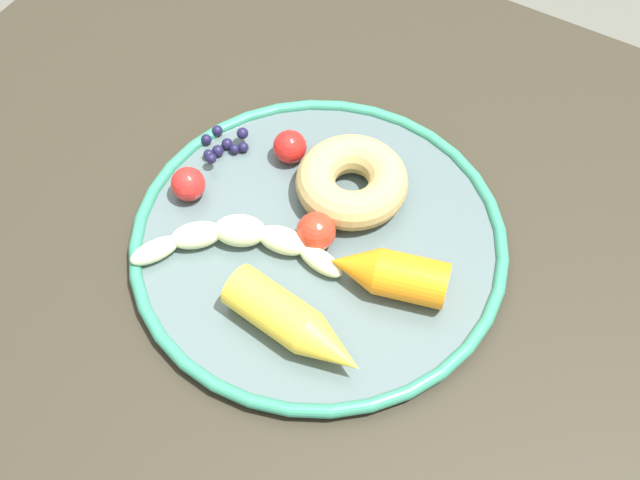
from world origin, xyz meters
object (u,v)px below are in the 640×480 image
(tomato_far, at_px, (290,147))
(carrot_orange, at_px, (388,273))
(blueberry_pile, at_px, (223,145))
(donut, at_px, (354,183))
(banana, at_px, (239,240))
(dining_table, at_px, (322,298))
(plate, at_px, (320,242))
(tomato_near, at_px, (319,233))
(carrot_yellow, at_px, (296,325))
(tomato_mid, at_px, (188,184))

(tomato_far, bearing_deg, carrot_orange, 151.45)
(carrot_orange, height_order, blueberry_pile, carrot_orange)
(donut, relative_size, tomato_far, 3.20)
(banana, xyz_separation_m, blueberry_pile, (0.08, -0.09, -0.00))
(dining_table, distance_m, plate, 0.11)
(banana, distance_m, donut, 0.12)
(banana, bearing_deg, tomato_far, -81.62)
(plate, xyz_separation_m, tomato_far, (0.08, -0.07, 0.02))
(banana, xyz_separation_m, tomato_far, (0.02, -0.12, 0.00))
(banana, bearing_deg, blueberry_pile, -48.63)
(plate, height_order, banana, banana)
(dining_table, relative_size, blueberry_pile, 18.14)
(blueberry_pile, bearing_deg, carrot_orange, 164.88)
(donut, relative_size, blueberry_pile, 1.99)
(tomato_far, bearing_deg, plate, 137.13)
(carrot_orange, relative_size, tomato_near, 3.05)
(carrot_yellow, bearing_deg, donut, -78.57)
(dining_table, xyz_separation_m, banana, (0.06, 0.05, 0.13))
(tomato_near, bearing_deg, dining_table, -71.93)
(dining_table, bearing_deg, tomato_near, 108.07)
(carrot_yellow, relative_size, tomato_far, 4.07)
(banana, distance_m, blueberry_pile, 0.12)
(carrot_yellow, distance_m, blueberry_pile, 0.22)
(dining_table, bearing_deg, banana, 41.36)
(donut, bearing_deg, carrot_yellow, 101.43)
(tomato_near, bearing_deg, plate, -67.88)
(plate, relative_size, tomato_mid, 10.60)
(dining_table, distance_m, blueberry_pile, 0.19)
(banana, height_order, tomato_near, tomato_near)
(banana, relative_size, carrot_yellow, 1.32)
(plate, relative_size, tomato_far, 10.52)
(plate, bearing_deg, tomato_mid, 7.61)
(donut, bearing_deg, blueberry_pile, 6.48)
(tomato_near, relative_size, tomato_far, 1.09)
(tomato_far, bearing_deg, donut, 173.48)
(carrot_orange, bearing_deg, banana, 13.51)
(dining_table, relative_size, tomato_mid, 29.47)
(dining_table, bearing_deg, carrot_yellow, 108.79)
(blueberry_pile, bearing_deg, tomato_near, 160.34)
(dining_table, xyz_separation_m, blueberry_pile, (0.14, -0.04, 0.12))
(blueberry_pile, height_order, tomato_far, tomato_far)
(dining_table, distance_m, donut, 0.15)
(blueberry_pile, bearing_deg, tomato_mid, 93.76)
(carrot_orange, height_order, carrot_yellow, carrot_orange)
(tomato_mid, bearing_deg, carrot_orange, -178.50)
(carrot_yellow, bearing_deg, banana, -29.28)
(plate, bearing_deg, tomato_near, 112.12)
(carrot_orange, bearing_deg, plate, -9.26)
(dining_table, xyz_separation_m, carrot_orange, (-0.08, 0.02, 0.14))
(blueberry_pile, xyz_separation_m, tomato_far, (-0.06, -0.02, 0.01))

